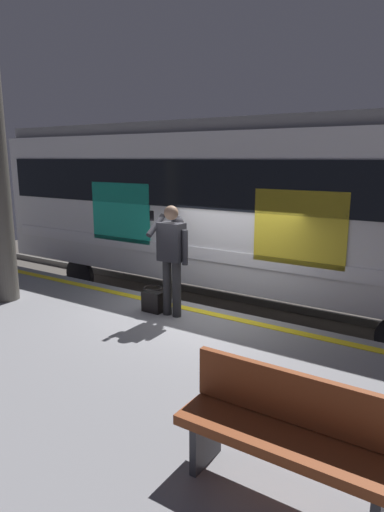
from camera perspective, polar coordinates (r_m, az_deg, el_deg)
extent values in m
plane|color=#4C4742|center=(7.86, 1.99, -13.06)|extent=(25.15, 25.15, 0.00)
cube|color=gray|center=(5.94, -10.70, -17.05)|extent=(14.80, 4.81, 0.96)
cube|color=yellow|center=(7.25, 0.81, -7.04)|extent=(14.50, 0.16, 0.01)
cube|color=slate|center=(9.17, 7.49, -8.75)|extent=(19.24, 0.08, 0.16)
cube|color=slate|center=(10.41, 10.98, -6.26)|extent=(19.24, 0.08, 0.16)
cube|color=silver|center=(9.60, 5.52, 6.54)|extent=(11.19, 2.88, 2.90)
cube|color=gray|center=(9.57, 5.73, 15.93)|extent=(10.97, 2.65, 0.24)
cube|color=black|center=(8.31, 0.83, 9.18)|extent=(10.63, 0.03, 0.90)
cube|color=silver|center=(8.48, 0.80, 0.35)|extent=(10.63, 0.03, 0.24)
cube|color=gold|center=(7.51, 13.52, 3.47)|extent=(1.59, 0.02, 1.24)
cube|color=#19A58C|center=(9.55, -9.20, 5.53)|extent=(1.59, 0.02, 1.24)
cylinder|color=black|center=(11.26, -14.18, -2.33)|extent=(0.84, 0.12, 0.84)
cylinder|color=black|center=(12.87, -6.64, -0.18)|extent=(0.84, 0.12, 0.84)
cylinder|color=#262628|center=(6.89, -1.99, -4.28)|extent=(0.14, 0.14, 0.88)
cylinder|color=#262628|center=(6.99, -3.19, -4.04)|extent=(0.14, 0.14, 0.88)
cube|color=black|center=(6.77, -2.65, 1.81)|extent=(0.40, 0.24, 0.59)
sphere|color=black|center=(6.85, -1.89, 4.28)|extent=(0.20, 0.20, 0.20)
sphere|color=tan|center=(6.70, -2.69, 5.55)|extent=(0.22, 0.22, 0.22)
cylinder|color=black|center=(6.64, -0.90, 1.09)|extent=(0.09, 0.09, 0.53)
cylinder|color=black|center=(6.80, -4.65, 3.93)|extent=(0.09, 0.42, 0.33)
cube|color=black|center=(6.70, -5.20, 5.17)|extent=(0.07, 0.02, 0.15)
cube|color=black|center=(7.21, -5.02, -5.85)|extent=(0.33, 0.20, 0.33)
torus|color=black|center=(7.14, -5.06, -4.13)|extent=(0.30, 0.30, 0.02)
cube|color=brown|center=(3.50, 11.81, -22.26)|extent=(1.65, 0.44, 0.08)
cube|color=brown|center=(3.52, 13.20, -17.31)|extent=(1.65, 0.06, 0.40)
cube|color=#333338|center=(3.51, 22.96, -27.56)|extent=(0.06, 0.40, 0.45)
cube|color=#333338|center=(3.87, 1.80, -22.30)|extent=(0.06, 0.40, 0.45)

